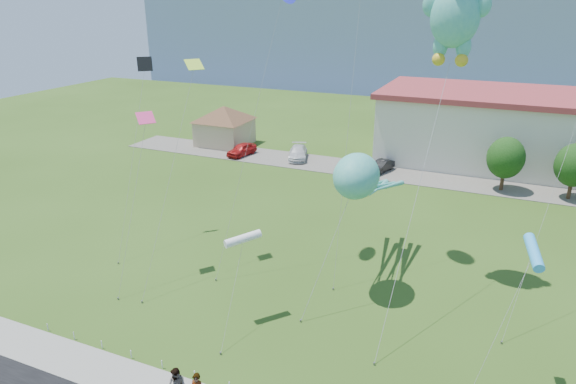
# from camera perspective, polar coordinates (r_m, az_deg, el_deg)

# --- Properties ---
(ground) EXTENTS (160.00, 160.00, 0.00)m
(ground) POSITION_cam_1_polar(r_m,az_deg,el_deg) (27.62, -3.18, -20.03)
(ground) COLOR #2E4B15
(ground) RESTS_ON ground
(parking_strip) EXTENTS (70.00, 6.00, 0.06)m
(parking_strip) POSITION_cam_1_polar(r_m,az_deg,el_deg) (57.32, 12.65, 1.94)
(parking_strip) COLOR #59544C
(parking_strip) RESTS_ON ground
(hill_ridge) EXTENTS (160.00, 50.00, 25.00)m
(hill_ridge) POSITION_cam_1_polar(r_m,az_deg,el_deg) (139.01, 20.51, 17.25)
(hill_ridge) COLOR #748EA0
(hill_ridge) RESTS_ON ground
(pavilion) EXTENTS (9.20, 9.20, 5.00)m
(pavilion) POSITION_cam_1_polar(r_m,az_deg,el_deg) (67.50, -7.09, 7.76)
(pavilion) COLOR tan
(pavilion) RESTS_ON ground
(tree_near) EXTENTS (3.60, 3.60, 5.47)m
(tree_near) POSITION_cam_1_polar(r_m,az_deg,el_deg) (54.56, 23.04, 3.51)
(tree_near) COLOR #3F2B19
(tree_near) RESTS_ON ground
(tree_mid) EXTENTS (3.60, 3.60, 5.47)m
(tree_mid) POSITION_cam_1_polar(r_m,az_deg,el_deg) (54.93, 29.26, 2.60)
(tree_mid) COLOR #3F2B19
(tree_mid) RESTS_ON ground
(parked_car_red) EXTENTS (2.54, 4.58, 1.47)m
(parked_car_red) POSITION_cam_1_polar(r_m,az_deg,el_deg) (62.72, -5.17, 4.73)
(parked_car_red) COLOR #AA1415
(parked_car_red) RESTS_ON parking_strip
(parked_car_white) EXTENTS (3.54, 5.42, 1.46)m
(parked_car_white) POSITION_cam_1_polar(r_m,az_deg,el_deg) (61.17, 1.11, 4.39)
(parked_car_white) COLOR silver
(parked_car_white) RESTS_ON parking_strip
(parked_car_black) EXTENTS (2.29, 4.02, 1.25)m
(parked_car_black) POSITION_cam_1_polar(r_m,az_deg,el_deg) (57.51, 10.35, 2.87)
(parked_car_black) COLOR black
(parked_car_black) RESTS_ON parking_strip
(octopus_kite) EXTENTS (3.05, 12.27, 9.25)m
(octopus_kite) POSITION_cam_1_polar(r_m,az_deg,el_deg) (33.12, 8.23, 1.17)
(octopus_kite) COLOR teal
(octopus_kite) RESTS_ON ground
(teddy_bear_kite) EXTENTS (3.95, 12.90, 20.42)m
(teddy_bear_kite) POSITION_cam_1_polar(r_m,az_deg,el_deg) (33.71, 18.16, 18.83)
(teddy_bear_kite) COLOR teal
(teddy_bear_kite) RESTS_ON ground
(small_kite_yellow) EXTENTS (1.29, 8.61, 14.28)m
(small_kite_yellow) POSITION_cam_1_polar(r_m,az_deg,el_deg) (35.33, -11.09, 10.64)
(small_kite_yellow) COLOR #BCEF38
(small_kite_yellow) RESTS_ON ground
(small_kite_pink) EXTENTS (1.29, 5.66, 11.16)m
(small_kite_pink) POSITION_cam_1_polar(r_m,az_deg,el_deg) (34.77, -15.85, 5.85)
(small_kite_pink) COLOR #E33276
(small_kite_pink) RESTS_ON ground
(small_kite_white) EXTENTS (0.87, 5.12, 5.50)m
(small_kite_white) POSITION_cam_1_polar(r_m,az_deg,el_deg) (29.70, -5.05, -5.27)
(small_kite_white) COLOR white
(small_kite_white) RESTS_ON ground
(small_kite_cyan) EXTENTS (2.50, 5.36, 7.78)m
(small_kite_cyan) POSITION_cam_1_polar(r_m,az_deg,el_deg) (25.65, 25.59, -6.18)
(small_kite_cyan) COLOR #36A9F3
(small_kite_cyan) RESTS_ON ground
(small_kite_black) EXTENTS (2.04, 7.47, 13.79)m
(small_kite_black) POSITION_cam_1_polar(r_m,az_deg,el_deg) (40.78, -15.97, 11.03)
(small_kite_black) COLOR black
(small_kite_black) RESTS_ON ground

